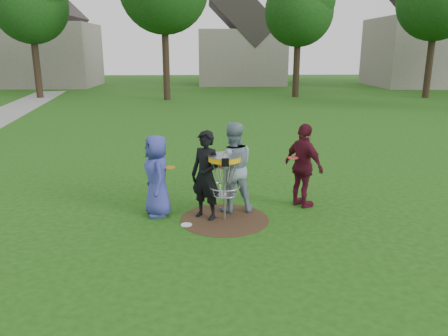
{
  "coord_description": "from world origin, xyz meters",
  "views": [
    {
      "loc": [
        -0.34,
        -8.25,
        3.35
      ],
      "look_at": [
        0.0,
        0.3,
        1.0
      ],
      "focal_mm": 35.0,
      "sensor_mm": 36.0,
      "label": 1
    }
  ],
  "objects_px": {
    "player_maroon": "(304,166)",
    "disc_golf_basket": "(225,171)",
    "player_blue": "(157,176)",
    "player_black": "(206,175)",
    "player_grey": "(232,167)"
  },
  "relations": [
    {
      "from": "player_blue",
      "to": "player_black",
      "type": "xyz_separation_m",
      "value": [
        1.0,
        -0.22,
        0.06
      ]
    },
    {
      "from": "player_black",
      "to": "disc_golf_basket",
      "type": "bearing_deg",
      "value": 16.56
    },
    {
      "from": "disc_golf_basket",
      "to": "player_maroon",
      "type": "bearing_deg",
      "value": 22.58
    },
    {
      "from": "player_grey",
      "to": "disc_golf_basket",
      "type": "xyz_separation_m",
      "value": [
        -0.18,
        -0.51,
        0.07
      ]
    },
    {
      "from": "player_maroon",
      "to": "disc_golf_basket",
      "type": "height_order",
      "value": "player_maroon"
    },
    {
      "from": "player_black",
      "to": "player_grey",
      "type": "bearing_deg",
      "value": 69.28
    },
    {
      "from": "player_blue",
      "to": "player_black",
      "type": "relative_size",
      "value": 0.93
    },
    {
      "from": "player_grey",
      "to": "player_maroon",
      "type": "relative_size",
      "value": 1.04
    },
    {
      "from": "player_blue",
      "to": "disc_golf_basket",
      "type": "relative_size",
      "value": 1.22
    },
    {
      "from": "player_grey",
      "to": "player_blue",
      "type": "bearing_deg",
      "value": 0.95
    },
    {
      "from": "player_maroon",
      "to": "disc_golf_basket",
      "type": "relative_size",
      "value": 1.33
    },
    {
      "from": "player_blue",
      "to": "player_black",
      "type": "distance_m",
      "value": 1.02
    },
    {
      "from": "player_grey",
      "to": "disc_golf_basket",
      "type": "height_order",
      "value": "player_grey"
    },
    {
      "from": "player_black",
      "to": "player_blue",
      "type": "bearing_deg",
      "value": -158.77
    },
    {
      "from": "player_black",
      "to": "player_grey",
      "type": "height_order",
      "value": "player_grey"
    }
  ]
}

